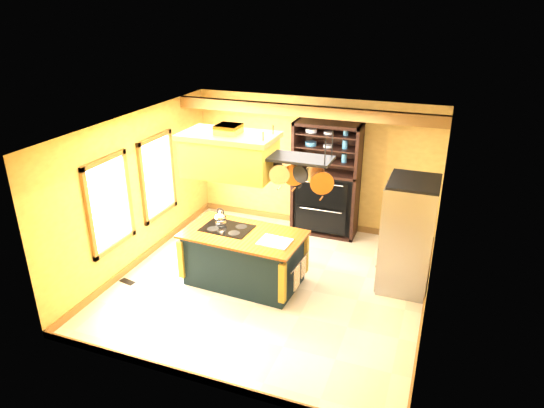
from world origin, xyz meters
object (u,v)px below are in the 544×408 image
Objects in this scene: hutch at (326,191)px; pot_rack at (298,166)px; range_hood at (229,153)px; refrigerator at (407,237)px; kitchen_island at (244,257)px.

pot_rack is at bearing -86.36° from hutch.
range_hood is at bearing -180.00° from pot_rack.
hutch reaches higher than refrigerator.
pot_rack is 0.49× the size of hutch.
refrigerator reaches higher than kitchen_island.
kitchen_island is 1.37× the size of range_hood.
range_hood is 2.91m from hutch.
range_hood is 3.16m from refrigerator.
hutch reaches higher than kitchen_island.
range_hood is 1.31× the size of pot_rack.
kitchen_island is 1.10× the size of refrigerator.
range_hood is at bearing -162.57° from refrigerator.
range_hood reaches higher than refrigerator.
hutch is (-1.76, 1.53, -0.00)m from refrigerator.
range_hood is at bearing -112.03° from hutch.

